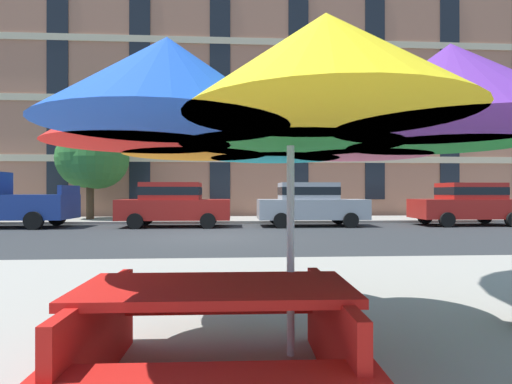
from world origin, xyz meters
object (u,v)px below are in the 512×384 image
object	(u,v)px
patio_umbrella	(291,113)
picnic_table	(216,327)
street_tree_left	(92,156)
sedan_red	(174,203)
sedan_red_midblock	(468,203)
sedan_silver	(310,203)

from	to	relation	value
patio_umbrella	picnic_table	bearing A→B (deg)	-145.05
street_tree_left	sedan_red	bearing A→B (deg)	-35.46
patio_umbrella	picnic_table	size ratio (longest dim) A/B	2.02
sedan_red	sedan_red_midblock	bearing A→B (deg)	0.00
picnic_table	patio_umbrella	bearing A→B (deg)	34.95
street_tree_left	sedan_silver	bearing A→B (deg)	-17.36
sedan_red_midblock	picnic_table	xyz separation A→B (m)	(-9.98, -13.09, -0.46)
sedan_silver	street_tree_left	xyz separation A→B (m)	(-9.87, 3.09, 2.15)
sedan_red_midblock	street_tree_left	distance (m)	17.00
sedan_red_midblock	street_tree_left	world-z (taller)	street_tree_left
street_tree_left	picnic_table	size ratio (longest dim) A/B	2.51
street_tree_left	picnic_table	world-z (taller)	street_tree_left
sedan_silver	sedan_red_midblock	distance (m)	6.71
sedan_red_midblock	street_tree_left	size ratio (longest dim) A/B	0.96
sedan_silver	picnic_table	bearing A→B (deg)	-104.01
sedan_silver	patio_umbrella	world-z (taller)	patio_umbrella
sedan_red	sedan_red_midblock	distance (m)	12.25
sedan_red	street_tree_left	distance (m)	5.74
sedan_red	sedan_silver	size ratio (longest dim) A/B	1.00
patio_umbrella	sedan_red_midblock	bearing A→B (deg)	53.44
picnic_table	sedan_red	bearing A→B (deg)	99.84
sedan_red	sedan_red_midblock	xyz separation A→B (m)	(12.25, 0.00, 0.00)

